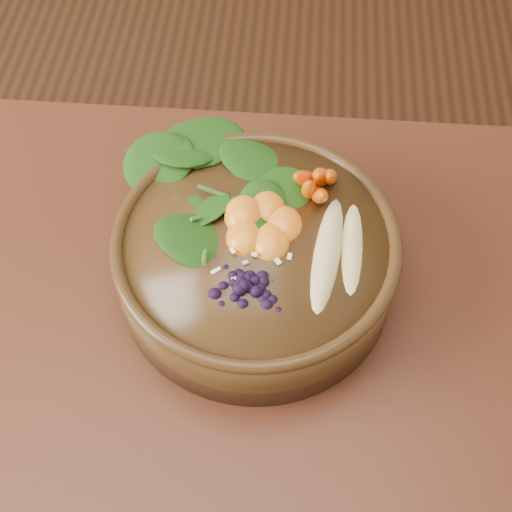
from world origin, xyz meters
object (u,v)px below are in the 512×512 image
banana_halves (341,243)px  blueberry_pile (245,278)px  kale_heap (226,173)px  mandarin_cluster (262,216)px  carrot_cluster (323,163)px  stoneware_bowl (256,261)px

banana_halves → blueberry_pile: 0.11m
kale_heap → blueberry_pile: bearing=-76.3°
banana_halves → mandarin_cluster: (-0.08, 0.03, 0.00)m
banana_halves → mandarin_cluster: size_ratio=1.74×
banana_halves → blueberry_pile: size_ratio=1.20×
blueberry_pile → carrot_cluster: bearing=62.3°
kale_heap → mandarin_cluster: 0.07m
stoneware_bowl → blueberry_pile: (-0.01, -0.06, 0.06)m
stoneware_bowl → carrot_cluster: bearing=48.2°
blueberry_pile → stoneware_bowl: bearing=84.8°
mandarin_cluster → stoneware_bowl: bearing=-104.4°
stoneware_bowl → blueberry_pile: 0.09m
kale_heap → stoneware_bowl: bearing=-61.2°
stoneware_bowl → carrot_cluster: (0.07, 0.07, 0.08)m
carrot_cluster → banana_halves: (0.02, -0.08, -0.03)m
carrot_cluster → blueberry_pile: bearing=-109.5°
stoneware_bowl → banana_halves: size_ratio=1.81×
stoneware_bowl → banana_halves: bearing=-5.4°
banana_halves → stoneware_bowl: bearing=-177.3°
carrot_cluster → banana_halves: carrot_cluster is taller
blueberry_pile → mandarin_cluster: bearing=82.6°
banana_halves → mandarin_cluster: bearing=170.3°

